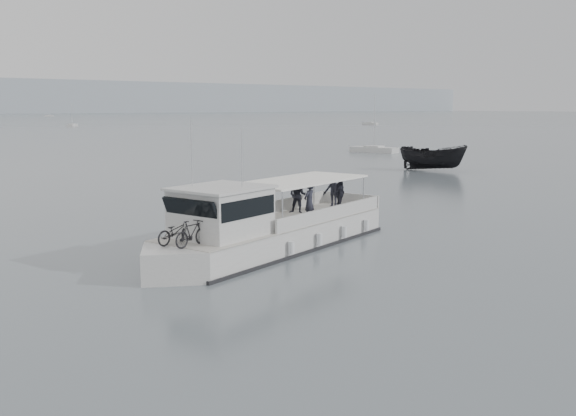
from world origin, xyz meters
TOP-DOWN VIEW (x-y plane):
  - ground at (0.00, 0.00)m, footprint 1400.00×1400.00m
  - tour_boat at (1.75, -2.50)m, footprint 13.12×6.14m
  - dark_motorboat at (33.42, 14.41)m, footprint 4.72×6.45m

SIDE VIEW (x-z plane):
  - ground at x=0.00m, z-range 0.00..0.00m
  - tour_boat at x=1.75m, z-range -1.85..3.66m
  - dark_motorboat at x=33.42m, z-range 0.00..2.34m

